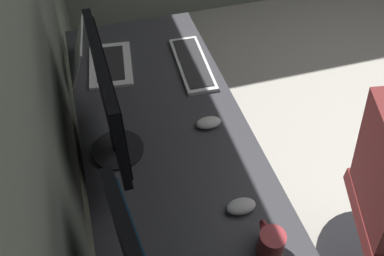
# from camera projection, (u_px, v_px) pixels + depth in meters

# --- Properties ---
(wall_back) EXTENTS (4.97, 0.10, 2.60)m
(wall_back) POSITION_uv_depth(u_px,v_px,m) (15.00, 56.00, 1.03)
(wall_back) COLOR slate
(wall_back) RESTS_ON ground
(desk) EXTENTS (2.12, 0.68, 0.73)m
(desk) POSITION_uv_depth(u_px,v_px,m) (179.00, 182.00, 1.53)
(desk) COLOR #38383D
(desk) RESTS_ON ground
(drawer_pedestal) EXTENTS (0.40, 0.51, 0.69)m
(drawer_pedestal) POSITION_uv_depth(u_px,v_px,m) (160.00, 176.00, 1.94)
(drawer_pedestal) COLOR #38383D
(drawer_pedestal) RESTS_ON ground
(monitor_primary) EXTENTS (0.55, 0.20, 0.46)m
(monitor_primary) POSITION_uv_depth(u_px,v_px,m) (108.00, 101.00, 1.36)
(monitor_primary) COLOR black
(monitor_primary) RESTS_ON desk
(laptop_leftmost) EXTENTS (0.36, 0.31, 0.19)m
(laptop_leftmost) POSITION_uv_depth(u_px,v_px,m) (98.00, 59.00, 1.87)
(laptop_leftmost) COLOR white
(laptop_leftmost) RESTS_ON desk
(keyboard_main) EXTENTS (0.43, 0.16, 0.02)m
(keyboard_main) POSITION_uv_depth(u_px,v_px,m) (192.00, 64.00, 1.91)
(keyboard_main) COLOR silver
(keyboard_main) RESTS_ON desk
(mouse_main) EXTENTS (0.06, 0.10, 0.03)m
(mouse_main) POSITION_uv_depth(u_px,v_px,m) (241.00, 206.00, 1.36)
(mouse_main) COLOR silver
(mouse_main) RESTS_ON desk
(mouse_spare) EXTENTS (0.06, 0.10, 0.03)m
(mouse_spare) POSITION_uv_depth(u_px,v_px,m) (209.00, 123.00, 1.63)
(mouse_spare) COLOR silver
(mouse_spare) RESTS_ON desk
(coffee_mug) EXTENTS (0.12, 0.08, 0.10)m
(coffee_mug) POSITION_uv_depth(u_px,v_px,m) (271.00, 243.00, 1.23)
(coffee_mug) COLOR #A53338
(coffee_mug) RESTS_ON desk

